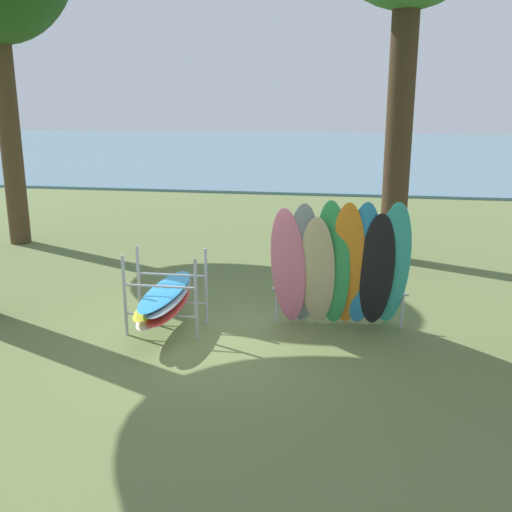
{
  "coord_description": "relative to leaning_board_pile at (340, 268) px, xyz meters",
  "views": [
    {
      "loc": [
        1.78,
        -8.06,
        3.51
      ],
      "look_at": [
        0.32,
        0.79,
        1.1
      ],
      "focal_mm": 41.94,
      "sensor_mm": 36.0,
      "label": 1
    }
  ],
  "objects": [
    {
      "name": "ground_plane",
      "position": [
        -1.63,
        -0.58,
        -1.02
      ],
      "size": [
        80.0,
        80.0,
        0.0
      ],
      "primitive_type": "plane",
      "color": "olive"
    },
    {
      "name": "board_storage_rack",
      "position": [
        -2.61,
        -0.32,
        -0.5
      ],
      "size": [
        1.15,
        2.13,
        1.25
      ],
      "color": "#9EA0A5",
      "rests_on": "ground"
    },
    {
      "name": "leaning_board_pile",
      "position": [
        0.0,
        0.0,
        0.0
      ],
      "size": [
        2.12,
        1.14,
        2.13
      ],
      "color": "pink",
      "rests_on": "ground"
    },
    {
      "name": "lake_water",
      "position": [
        -1.63,
        30.89,
        -0.97
      ],
      "size": [
        80.0,
        36.0,
        0.1
      ],
      "primitive_type": "cube",
      "color": "slate",
      "rests_on": "ground"
    }
  ]
}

